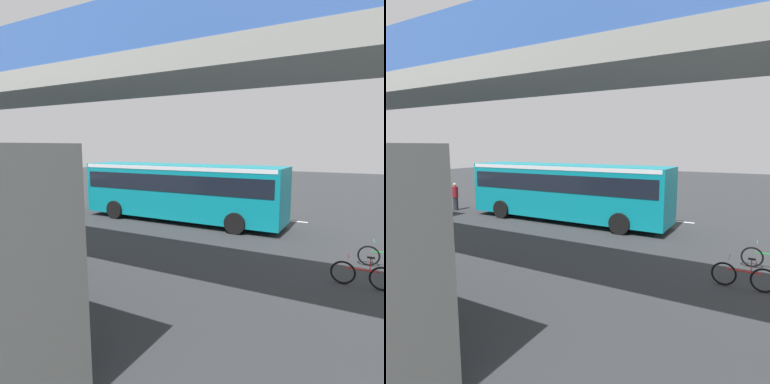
{
  "view_description": "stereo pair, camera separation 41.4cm",
  "coord_description": "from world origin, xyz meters",
  "views": [
    {
      "loc": [
        -9.55,
        16.45,
        4.16
      ],
      "look_at": [
        -1.04,
        0.29,
        1.6
      ],
      "focal_mm": 30.66,
      "sensor_mm": 36.0,
      "label": 1
    },
    {
      "loc": [
        -9.92,
        16.26,
        4.16
      ],
      "look_at": [
        -1.04,
        0.29,
        1.6
      ],
      "focal_mm": 30.66,
      "sensor_mm": 36.0,
      "label": 2
    }
  ],
  "objects": [
    {
      "name": "bicycle_green",
      "position": [
        -10.41,
        3.81,
        0.37
      ],
      "size": [
        1.77,
        0.44,
        0.96
      ],
      "color": "black",
      "rests_on": "ground"
    },
    {
      "name": "ground",
      "position": [
        0.0,
        0.0,
        0.0
      ],
      "size": [
        80.0,
        80.0,
        0.0
      ],
      "primitive_type": "plane",
      "color": "#2D3033"
    },
    {
      "name": "parked_van",
      "position": [
        8.4,
        4.3,
        1.18
      ],
      "size": [
        4.8,
        2.17,
        2.05
      ],
      "color": "#B7BCC6",
      "rests_on": "ground"
    },
    {
      "name": "lane_dash_right",
      "position": [
        6.0,
        -2.06,
        0.0
      ],
      "size": [
        2.0,
        0.2,
        0.01
      ],
      "primitive_type": "cube",
      "color": "silver",
      "rests_on": "ground"
    },
    {
      "name": "pedestrian_overpass",
      "position": [
        0.0,
        9.65,
        5.31
      ],
      "size": [
        25.36,
        2.6,
        7.17
      ],
      "color": "gray",
      "rests_on": "ground"
    },
    {
      "name": "bicycle_red",
      "position": [
        -9.71,
        5.91,
        0.37
      ],
      "size": [
        1.77,
        0.44,
        0.96
      ],
      "color": "black",
      "rests_on": "ground"
    },
    {
      "name": "pedestrian",
      "position": [
        7.38,
        1.67,
        0.89
      ],
      "size": [
        0.38,
        0.38,
        1.79
      ],
      "color": "#2D2D38",
      "rests_on": "ground"
    },
    {
      "name": "lane_dash_leftmost",
      "position": [
        -6.0,
        -2.06,
        0.0
      ],
      "size": [
        2.0,
        0.2,
        0.01
      ],
      "primitive_type": "cube",
      "color": "silver",
      "rests_on": "ground"
    },
    {
      "name": "lane_dash_centre",
      "position": [
        2.0,
        -2.06,
        0.0
      ],
      "size": [
        2.0,
        0.2,
        0.01
      ],
      "primitive_type": "cube",
      "color": "silver",
      "rests_on": "ground"
    },
    {
      "name": "city_bus",
      "position": [
        -0.58,
        0.76,
        1.88
      ],
      "size": [
        11.54,
        2.85,
        3.15
      ],
      "color": "#0C8493",
      "rests_on": "ground"
    },
    {
      "name": "lane_dash_left",
      "position": [
        -2.0,
        -2.06,
        0.0
      ],
      "size": [
        2.0,
        0.2,
        0.01
      ],
      "primitive_type": "cube",
      "color": "silver",
      "rests_on": "ground"
    }
  ]
}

